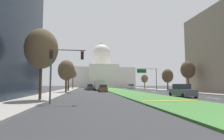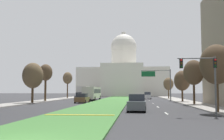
{
  "view_description": "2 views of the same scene",
  "coord_description": "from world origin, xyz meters",
  "px_view_note": "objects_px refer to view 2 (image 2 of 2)",
  "views": [
    {
      "loc": [
        -8.28,
        -4.63,
        1.82
      ],
      "look_at": [
        -1.88,
        40.11,
        5.48
      ],
      "focal_mm": 27.78,
      "sensor_mm": 36.0,
      "label": 1
    },
    {
      "loc": [
        4.77,
        -10.56,
        2.26
      ],
      "look_at": [
        0.83,
        33.54,
        5.65
      ],
      "focal_mm": 42.27,
      "sensor_mm": 36.0,
      "label": 2
    }
  ],
  "objects_px": {
    "box_truck_delivery": "(84,93)",
    "sedan_midblock": "(82,98)",
    "sedan_far_horizon": "(148,96)",
    "street_tree_right_mid": "(194,73)",
    "capitol_building": "(124,77)",
    "sedan_lead_stopped": "(137,103)",
    "street_tree_left_distant": "(68,78)",
    "street_tree_right_distant": "(168,84)",
    "city_bus": "(92,92)",
    "sedan_distant": "(80,97)",
    "street_tree_left_mid": "(33,76)",
    "street_tree_right_near": "(216,65)",
    "traffic_light_near_right": "(205,72)",
    "overhead_guide_sign": "(159,78)",
    "street_tree_right_far": "(182,81)",
    "street_tree_left_far": "(46,73)"
  },
  "relations": [
    {
      "from": "street_tree_left_mid",
      "to": "box_truck_delivery",
      "type": "xyz_separation_m",
      "value": [
        4.93,
        20.06,
        -3.05
      ]
    },
    {
      "from": "capitol_building",
      "to": "box_truck_delivery",
      "type": "distance_m",
      "value": 44.04
    },
    {
      "from": "capitol_building",
      "to": "street_tree_left_mid",
      "type": "xyz_separation_m",
      "value": [
        -12.7,
        -63.02,
        -2.75
      ]
    },
    {
      "from": "sedan_distant",
      "to": "sedan_far_horizon",
      "type": "height_order",
      "value": "sedan_far_horizon"
    },
    {
      "from": "sedan_lead_stopped",
      "to": "sedan_midblock",
      "type": "distance_m",
      "value": 19.88
    },
    {
      "from": "street_tree_right_near",
      "to": "street_tree_left_distant",
      "type": "distance_m",
      "value": 49.88
    },
    {
      "from": "street_tree_right_distant",
      "to": "street_tree_left_far",
      "type": "bearing_deg",
      "value": -144.95
    },
    {
      "from": "street_tree_right_distant",
      "to": "sedan_far_horizon",
      "type": "height_order",
      "value": "street_tree_right_distant"
    },
    {
      "from": "street_tree_right_near",
      "to": "sedan_lead_stopped",
      "type": "height_order",
      "value": "street_tree_right_near"
    },
    {
      "from": "street_tree_right_distant",
      "to": "city_bus",
      "type": "distance_m",
      "value": 21.24
    },
    {
      "from": "street_tree_right_near",
      "to": "street_tree_right_distant",
      "type": "relative_size",
      "value": 1.23
    },
    {
      "from": "street_tree_left_mid",
      "to": "street_tree_right_mid",
      "type": "height_order",
      "value": "street_tree_left_mid"
    },
    {
      "from": "street_tree_left_mid",
      "to": "sedan_distant",
      "type": "distance_m",
      "value": 15.48
    },
    {
      "from": "street_tree_right_mid",
      "to": "sedan_midblock",
      "type": "relative_size",
      "value": 1.61
    },
    {
      "from": "overhead_guide_sign",
      "to": "sedan_far_horizon",
      "type": "xyz_separation_m",
      "value": [
        -1.76,
        13.85,
        -3.84
      ]
    },
    {
      "from": "overhead_guide_sign",
      "to": "sedan_midblock",
      "type": "xyz_separation_m",
      "value": [
        -14.23,
        -8.36,
        -3.88
      ]
    },
    {
      "from": "capitol_building",
      "to": "sedan_lead_stopped",
      "type": "distance_m",
      "value": 78.23
    },
    {
      "from": "street_tree_right_mid",
      "to": "street_tree_left_distant",
      "type": "bearing_deg",
      "value": 133.93
    },
    {
      "from": "street_tree_right_far",
      "to": "street_tree_left_mid",
      "type": "bearing_deg",
      "value": -164.54
    },
    {
      "from": "traffic_light_near_right",
      "to": "sedan_distant",
      "type": "height_order",
      "value": "traffic_light_near_right"
    },
    {
      "from": "traffic_light_near_right",
      "to": "overhead_guide_sign",
      "type": "bearing_deg",
      "value": 92.3
    },
    {
      "from": "sedan_distant",
      "to": "sedan_far_horizon",
      "type": "xyz_separation_m",
      "value": [
        15.25,
        10.83,
        0.0
      ]
    },
    {
      "from": "street_tree_left_far",
      "to": "sedan_distant",
      "type": "xyz_separation_m",
      "value": [
        5.56,
        6.77,
        -4.82
      ]
    },
    {
      "from": "capitol_building",
      "to": "street_tree_right_mid",
      "type": "height_order",
      "value": "capitol_building"
    },
    {
      "from": "sedan_distant",
      "to": "sedan_midblock",
      "type": "bearing_deg",
      "value": -76.29
    },
    {
      "from": "street_tree_right_near",
      "to": "street_tree_right_far",
      "type": "relative_size",
      "value": 1.14
    },
    {
      "from": "box_truck_delivery",
      "to": "sedan_midblock",
      "type": "bearing_deg",
      "value": -79.88
    },
    {
      "from": "street_tree_left_far",
      "to": "city_bus",
      "type": "bearing_deg",
      "value": 43.17
    },
    {
      "from": "street_tree_right_far",
      "to": "city_bus",
      "type": "relative_size",
      "value": 0.54
    },
    {
      "from": "capitol_building",
      "to": "sedan_distant",
      "type": "relative_size",
      "value": 7.9
    },
    {
      "from": "street_tree_right_far",
      "to": "street_tree_right_distant",
      "type": "distance_m",
      "value": 18.4
    },
    {
      "from": "sedan_midblock",
      "to": "city_bus",
      "type": "xyz_separation_m",
      "value": [
        -0.25,
        12.18,
        0.98
      ]
    },
    {
      "from": "street_tree_right_mid",
      "to": "street_tree_right_distant",
      "type": "height_order",
      "value": "street_tree_right_mid"
    },
    {
      "from": "sedan_far_horizon",
      "to": "street_tree_right_distant",
      "type": "bearing_deg",
      "value": 8.38
    },
    {
      "from": "traffic_light_near_right",
      "to": "street_tree_right_distant",
      "type": "bearing_deg",
      "value": 86.96
    },
    {
      "from": "street_tree_right_near",
      "to": "sedan_far_horizon",
      "type": "bearing_deg",
      "value": 96.7
    },
    {
      "from": "traffic_light_near_right",
      "to": "street_tree_left_mid",
      "type": "bearing_deg",
      "value": 139.61
    },
    {
      "from": "street_tree_right_mid",
      "to": "city_bus",
      "type": "distance_m",
      "value": 25.49
    },
    {
      "from": "sedan_distant",
      "to": "street_tree_left_far",
      "type": "bearing_deg",
      "value": -129.37
    },
    {
      "from": "overhead_guide_sign",
      "to": "street_tree_left_distant",
      "type": "distance_m",
      "value": 27.24
    },
    {
      "from": "sedan_midblock",
      "to": "sedan_far_horizon",
      "type": "bearing_deg",
      "value": 60.68
    },
    {
      "from": "capitol_building",
      "to": "street_tree_right_far",
      "type": "bearing_deg",
      "value": -76.35
    },
    {
      "from": "street_tree_left_distant",
      "to": "sedan_lead_stopped",
      "type": "xyz_separation_m",
      "value": [
        18.29,
        -40.44,
        -4.59
      ]
    },
    {
      "from": "street_tree_left_mid",
      "to": "street_tree_right_mid",
      "type": "distance_m",
      "value": 26.44
    },
    {
      "from": "street_tree_left_distant",
      "to": "city_bus",
      "type": "bearing_deg",
      "value": -52.02
    },
    {
      "from": "street_tree_left_distant",
      "to": "street_tree_left_mid",
      "type": "bearing_deg",
      "value": -88.5
    },
    {
      "from": "street_tree_right_near",
      "to": "street_tree_left_distant",
      "type": "height_order",
      "value": "street_tree_left_distant"
    },
    {
      "from": "overhead_guide_sign",
      "to": "box_truck_delivery",
      "type": "xyz_separation_m",
      "value": [
        -17.34,
        9.05,
        -2.99
      ]
    },
    {
      "from": "street_tree_right_far",
      "to": "city_bus",
      "type": "distance_m",
      "value": 20.08
    },
    {
      "from": "capitol_building",
      "to": "street_tree_right_near",
      "type": "bearing_deg",
      "value": -80.96
    }
  ]
}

